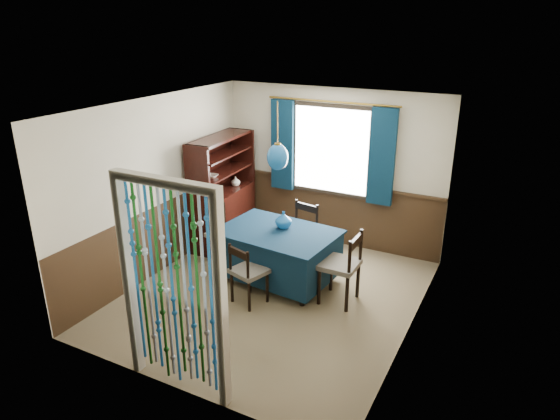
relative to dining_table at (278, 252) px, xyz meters
The scene contains 22 objects.
floor 0.62m from the dining_table, 72.43° to the right, with size 4.00×4.00×0.00m, color brown.
ceiling 2.11m from the dining_table, 72.43° to the right, with size 4.00×4.00×0.00m, color silver.
wall_back 1.79m from the dining_table, 85.26° to the left, with size 3.60×3.60×0.00m, color beige.
wall_front 2.55m from the dining_table, 86.88° to the right, with size 3.60×3.60×0.00m, color beige.
wall_left 1.90m from the dining_table, 166.03° to the right, with size 4.00×4.00×0.00m, color beige.
wall_right 2.14m from the dining_table, 12.13° to the right, with size 4.00×4.00×0.00m, color beige.
wainscot_back 1.58m from the dining_table, 85.21° to the left, with size 3.60×3.60×0.00m, color #362414.
wainscot_front 2.40m from the dining_table, 86.86° to the right, with size 3.60×3.60×0.00m, color #362414.
wainscot_left 1.71m from the dining_table, 165.91° to the right, with size 4.00×4.00×0.00m, color #362414.
wainscot_right 1.96m from the dining_table, 12.22° to the right, with size 4.00×4.00×0.00m, color #362414.
window 1.90m from the dining_table, 85.10° to the left, with size 1.32×0.12×1.42m, color black.
doorway 2.44m from the dining_table, 86.80° to the right, with size 1.16×0.12×2.18m, color silver, non-canonical shape.
dining_table is the anchor object (origin of this frame).
chair_near 0.71m from the dining_table, 95.32° to the right, with size 0.51×0.49×0.83m.
chair_far 0.66m from the dining_table, 87.17° to the left, with size 0.53×0.51×0.92m.
chair_left 0.97m from the dining_table, behind, with size 0.50×0.52×0.89m.
chair_right 0.99m from the dining_table, ahead, with size 0.46×0.48×0.97m.
sideboard 1.63m from the dining_table, 151.01° to the left, with size 0.54×1.37×1.76m.
pendant_lamp 1.35m from the dining_table, 97.13° to the right, with size 0.28×0.28×0.88m.
vase_table 0.45m from the dining_table, 83.35° to the left, with size 0.21×0.21×0.22m, color #14508C.
bowl_shelf 1.63m from the dining_table, 161.99° to the left, with size 0.20×0.20×0.05m, color beige.
vase_sideboard 1.82m from the dining_table, 141.07° to the left, with size 0.17×0.17×0.17m, color beige.
Camera 1 is at (2.76, -5.09, 3.44)m, focal length 32.00 mm.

